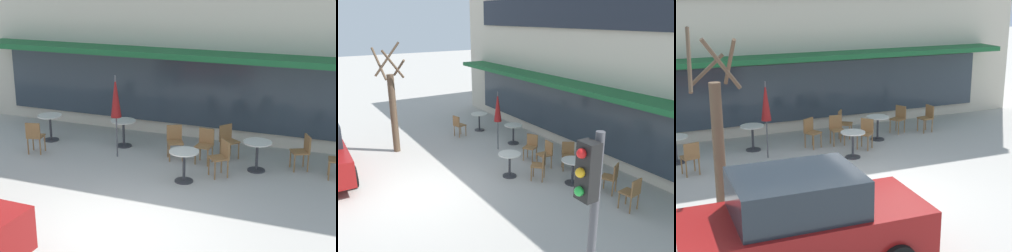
% 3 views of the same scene
% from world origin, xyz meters
% --- Properties ---
extents(ground_plane, '(80.00, 80.00, 0.00)m').
position_xyz_m(ground_plane, '(0.00, 0.00, 0.00)').
color(ground_plane, '#ADA8A0').
extents(building_facade, '(16.89, 9.10, 6.87)m').
position_xyz_m(building_facade, '(0.00, 9.96, 3.43)').
color(building_facade, beige).
rests_on(building_facade, ground).
extents(cafe_table_near_wall, '(0.70, 0.70, 0.76)m').
position_xyz_m(cafe_table_near_wall, '(-2.01, 4.50, 0.52)').
color(cafe_table_near_wall, '#333338').
rests_on(cafe_table_near_wall, ground).
extents(cafe_table_streetside, '(0.70, 0.70, 0.76)m').
position_xyz_m(cafe_table_streetside, '(0.44, 2.73, 0.52)').
color(cafe_table_streetside, '#333338').
rests_on(cafe_table_streetside, ground).
extents(cafe_table_by_tree, '(0.70, 0.70, 0.76)m').
position_xyz_m(cafe_table_by_tree, '(1.88, 4.04, 0.52)').
color(cafe_table_by_tree, '#333338').
rests_on(cafe_table_by_tree, ground).
extents(cafe_table_mid_patio, '(0.70, 0.70, 0.76)m').
position_xyz_m(cafe_table_mid_patio, '(-4.23, 4.18, 0.52)').
color(cafe_table_mid_patio, '#333338').
rests_on(cafe_table_mid_patio, ground).
extents(patio_umbrella_green_folded, '(0.28, 0.28, 2.20)m').
position_xyz_m(patio_umbrella_green_folded, '(-1.79, 3.66, 1.63)').
color(patio_umbrella_green_folded, '#4C4C51').
rests_on(patio_umbrella_green_folded, ground).
extents(cafe_chair_0, '(0.54, 0.54, 0.89)m').
position_xyz_m(cafe_chair_0, '(-0.32, 4.12, 0.53)').
color(cafe_chair_0, olive).
rests_on(cafe_chair_0, ground).
extents(cafe_chair_1, '(0.44, 0.44, 0.89)m').
position_xyz_m(cafe_chair_1, '(3.83, 4.26, 0.53)').
color(cafe_chair_1, olive).
rests_on(cafe_chair_1, ground).
extents(cafe_chair_2, '(0.57, 0.57, 0.89)m').
position_xyz_m(cafe_chair_2, '(1.16, 3.39, 0.53)').
color(cafe_chair_2, olive).
rests_on(cafe_chair_2, ground).
extents(cafe_chair_3, '(0.42, 0.42, 0.89)m').
position_xyz_m(cafe_chair_3, '(0.51, 4.12, 0.53)').
color(cafe_chair_3, olive).
rests_on(cafe_chair_3, ground).
extents(cafe_chair_4, '(0.56, 0.56, 0.89)m').
position_xyz_m(cafe_chair_4, '(0.96, 4.68, 0.53)').
color(cafe_chair_4, olive).
rests_on(cafe_chair_4, ground).
extents(cafe_chair_5, '(0.53, 0.53, 0.89)m').
position_xyz_m(cafe_chair_5, '(2.91, 4.54, 0.53)').
color(cafe_chair_5, olive).
rests_on(cafe_chair_5, ground).
extents(cafe_chair_6, '(0.48, 0.48, 0.89)m').
position_xyz_m(cafe_chair_6, '(-3.96, 3.05, 0.53)').
color(cafe_chair_6, olive).
rests_on(cafe_chair_6, ground).
extents(street_tree, '(1.05, 1.05, 3.94)m').
position_xyz_m(street_tree, '(-3.64, 0.39, 1.72)').
color(street_tree, brown).
rests_on(street_tree, ground).
extents(traffic_light_pole, '(0.26, 0.44, 3.40)m').
position_xyz_m(traffic_light_pole, '(6.03, 0.37, 2.30)').
color(traffic_light_pole, '#47474C').
rests_on(traffic_light_pole, ground).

